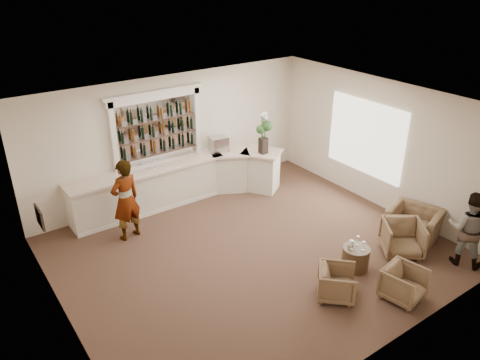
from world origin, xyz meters
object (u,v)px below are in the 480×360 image
Objects in this scene: sommelier at (126,200)px; flower_vase at (264,130)px; bar_counter at (180,182)px; armchair_far at (414,223)px; armchair_left at (337,283)px; armchair_right at (402,238)px; espresso_machine at (218,144)px; guest at (468,229)px; cocktail_table at (355,258)px; armchair_center at (404,284)px.

sommelier is 1.68× the size of flower_vase.
bar_counter is 5.14× the size of armchair_far.
armchair_right is at bearing -40.09° from armchair_left.
flower_vase is at bearing -34.89° from espresso_machine.
armchair_far is (0.00, 1.24, -0.47)m from guest.
cocktail_table is 0.51× the size of armchair_far.
bar_counter is at bearing 156.43° from armchair_right.
armchair_center is 0.65× the size of armchair_far.
guest is 1.99× the size of armchair_right.
armchair_far is at bearing 132.38° from sommelier.
armchair_center reaches higher than armchair_left.
guest is 1.45× the size of flower_vase.
bar_counter is 6.87m from guest.
flower_vase is at bearing 135.32° from armchair_right.
espresso_machine is at bearing -175.99° from sommelier.
guest is 3.14m from armchair_left.
cocktail_table is at bearing 80.19° from armchair_center.
flower_vase is at bearing 72.62° from armchair_center.
armchair_far is at bearing -52.41° from bar_counter.
armchair_right is at bearing -60.31° from bar_counter.
espresso_machine is (-0.28, 4.78, 1.10)m from cocktail_table.
flower_vase is at bearing -177.94° from armchair_far.
bar_counter is 5.64m from armchair_right.
armchair_far reaches higher than cocktail_table.
cocktail_table is 1.21× the size of espresso_machine.
armchair_far reaches higher than armchair_left.
cocktail_table is at bearing -71.79° from bar_counter.
espresso_machine is 0.40× the size of flower_vase.
bar_counter is at bearing 161.26° from flower_vase.
bar_counter is 8.06× the size of armchair_left.
cocktail_table is at bearing -22.62° from armchair_left.
armchair_center is at bearing -89.10° from cocktail_table.
cocktail_table is 0.34× the size of guest.
sommelier is 3.24m from espresso_machine.
cocktail_table is at bearing -98.88° from flower_vase.
armchair_right is at bearing 12.41° from guest.
espresso_machine is (-2.30, 4.71, 0.98)m from armchair_far.
sommelier reaches higher than bar_counter.
armchair_left is (-0.98, -0.42, 0.07)m from cocktail_table.
flower_vase is (3.98, 0.09, 0.82)m from sommelier.
armchair_center is at bearing -75.84° from armchair_far.
armchair_center is 0.63× the size of flower_vase.
guest reaches higher than armchair_far.
armchair_center is at bearing -96.67° from flower_vase.
bar_counter reaches higher than armchair_far.
flower_vase is at bearing 168.94° from sommelier.
sommelier is 2.74× the size of armchair_left.
guest reaches higher than bar_counter.
flower_vase reaches higher than armchair_left.
cocktail_table is at bearing -79.27° from espresso_machine.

